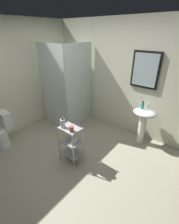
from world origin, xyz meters
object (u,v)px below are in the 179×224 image
Objects in this scene: storage_cart at (71,142)px; toilet at (0,133)px; hand_soap_bottle at (142,106)px; rinse_cup at (72,129)px; lotion_bottle_white at (63,123)px; pedestal_sink at (143,120)px; shower_stall at (68,105)px.

toilet is at bearing -156.78° from storage_cart.
hand_soap_bottle reaches higher than rinse_cup.
storage_cart is 0.41m from lotion_bottle_white.
pedestal_sink reaches higher than toilet.
storage_cart is 7.37× the size of rinse_cup.
rinse_cup reaches higher than storage_cart.
toilet is at bearing -137.55° from hand_soap_bottle.
rinse_cup is at bearing -30.01° from storage_cart.
storage_cart is 1.60m from hand_soap_bottle.
pedestal_sink is at bearing 41.13° from toilet.
toilet is 3.00m from hand_soap_bottle.
rinse_cup is at bearing -113.31° from hand_soap_bottle.
toilet is at bearing -100.32° from shower_stall.
shower_stall is 1.56m from storage_cart.
lotion_bottle_white is (1.36, 0.56, 0.51)m from toilet.
shower_stall is 12.59× the size of hand_soap_bottle.
rinse_cup is (-0.69, -1.40, 0.21)m from pedestal_sink.
shower_stall is at bearing 79.68° from toilet.
pedestal_sink is at bearing 63.73° from rinse_cup.
shower_stall is 1.97m from pedestal_sink.
hand_soap_bottle reaches higher than pedestal_sink.
pedestal_sink is at bearing -16.19° from hand_soap_bottle.
pedestal_sink is at bearing 8.61° from shower_stall.
storage_cart is (1.46, 0.63, 0.12)m from toilet.
pedestal_sink is 1.09× the size of storage_cart.
shower_stall is 2.63× the size of toilet.
toilet is (-2.25, -1.97, -0.26)m from pedestal_sink.
pedestal_sink is (1.95, 0.29, 0.12)m from shower_stall.
storage_cart is 0.37m from rinse_cup.
rinse_cup is at bearing 20.06° from toilet.
toilet is 1.56m from lotion_bottle_white.
toilet reaches higher than storage_cart.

